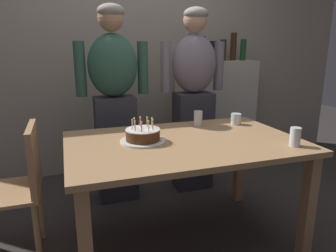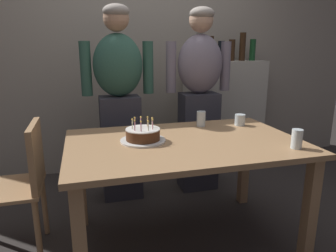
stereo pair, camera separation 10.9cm
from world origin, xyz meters
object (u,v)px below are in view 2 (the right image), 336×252
(water_glass_far, at_px, (240,120))
(person_woman_cardigan, at_px, (199,98))
(water_glass_side, at_px, (297,139))
(person_man_bearded, at_px, (119,102))
(water_glass_near, at_px, (201,119))
(birthday_cake, at_px, (143,135))
(dining_chair, at_px, (22,179))

(water_glass_far, relative_size, person_woman_cardigan, 0.05)
(water_glass_side, relative_size, person_woman_cardigan, 0.07)
(person_man_bearded, bearing_deg, water_glass_side, 129.28)
(water_glass_near, relative_size, person_woman_cardigan, 0.07)
(birthday_cake, distance_m, person_woman_cardigan, 1.00)
(water_glass_side, bearing_deg, person_woman_cardigan, 99.83)
(water_glass_side, distance_m, person_woman_cardigan, 1.15)
(water_glass_far, height_order, dining_chair, dining_chair)
(water_glass_near, height_order, person_woman_cardigan, person_woman_cardigan)
(birthday_cake, xyz_separation_m, dining_chair, (-0.76, 0.11, -0.26))
(birthday_cake, bearing_deg, water_glass_far, 15.00)
(person_woman_cardigan, height_order, dining_chair, person_woman_cardigan)
(water_glass_side, bearing_deg, person_man_bearded, 129.28)
(birthday_cake, xyz_separation_m, person_woman_cardigan, (0.67, 0.75, 0.09))
(water_glass_near, xyz_separation_m, person_man_bearded, (-0.56, 0.48, 0.08))
(person_woman_cardigan, bearing_deg, water_glass_side, 99.83)
(dining_chair, bearing_deg, person_man_bearded, 131.88)
(water_glass_side, distance_m, dining_chair, 1.72)
(water_glass_far, height_order, water_glass_side, water_glass_side)
(dining_chair, bearing_deg, birthday_cake, 81.54)
(birthday_cake, relative_size, person_man_bearded, 0.18)
(water_glass_near, bearing_deg, person_man_bearded, 139.72)
(water_glass_near, xyz_separation_m, dining_chair, (-1.27, -0.16, -0.28))
(water_glass_near, bearing_deg, water_glass_side, -61.06)
(person_woman_cardigan, bearing_deg, birthday_cake, 48.21)
(water_glass_far, distance_m, dining_chair, 1.59)
(water_glass_near, distance_m, person_man_bearded, 0.74)
(water_glass_far, relative_size, person_man_bearded, 0.05)
(water_glass_near, distance_m, water_glass_far, 0.30)
(birthday_cake, relative_size, water_glass_side, 2.49)
(water_glass_near, distance_m, dining_chair, 1.31)
(water_glass_far, relative_size, dining_chair, 0.10)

